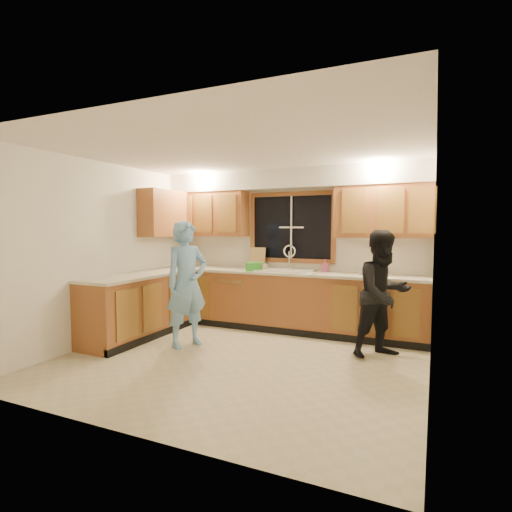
{
  "coord_description": "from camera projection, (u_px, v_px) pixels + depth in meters",
  "views": [
    {
      "loc": [
        2.11,
        -4.2,
        1.59
      ],
      "look_at": [
        -0.07,
        0.65,
        1.22
      ],
      "focal_mm": 28.0,
      "sensor_mm": 36.0,
      "label": 1
    }
  ],
  "objects": [
    {
      "name": "bowl",
      "position": [
        366.0,
        273.0,
        5.72
      ],
      "size": [
        0.25,
        0.25,
        0.05
      ],
      "primitive_type": "imported",
      "rotation": [
        0.0,
        0.0,
        0.27
      ],
      "color": "silver",
      "rests_on": "countertop_back"
    },
    {
      "name": "can_right",
      "position": [
        266.0,
        267.0,
        6.14
      ],
      "size": [
        0.09,
        0.09,
        0.13
      ],
      "primitive_type": "cylinder",
      "rotation": [
        0.0,
        0.0,
        -0.32
      ],
      "color": "beige",
      "rests_on": "countertop_back"
    },
    {
      "name": "floor",
      "position": [
        239.0,
        360.0,
        4.8
      ],
      "size": [
        4.2,
        4.2,
        0.0
      ],
      "primitive_type": "plane",
      "color": "beige",
      "rests_on": "ground"
    },
    {
      "name": "soffit",
      "position": [
        288.0,
        179.0,
        6.21
      ],
      "size": [
        4.2,
        0.35,
        0.3
      ],
      "primitive_type": "cube",
      "color": "silver",
      "rests_on": "wall_back"
    },
    {
      "name": "dishwasher",
      "position": [
        236.0,
        300.0,
        6.57
      ],
      "size": [
        0.6,
        0.56,
        0.82
      ],
      "primitive_type": "cube",
      "color": "white",
      "rests_on": "floor"
    },
    {
      "name": "upper_cabinets_return",
      "position": [
        163.0,
        214.0,
        6.48
      ],
      "size": [
        0.33,
        0.9,
        0.75
      ],
      "primitive_type": "cube",
      "color": "#9D5A2D",
      "rests_on": "wall_left"
    },
    {
      "name": "knife_block",
      "position": [
        188.0,
        261.0,
        6.94
      ],
      "size": [
        0.15,
        0.14,
        0.2
      ],
      "primitive_type": "cube",
      "rotation": [
        0.0,
        0.0,
        0.65
      ],
      "color": "olive",
      "rests_on": "countertop_back"
    },
    {
      "name": "upper_cabinets_left",
      "position": [
        210.0,
        214.0,
        6.84
      ],
      "size": [
        1.35,
        0.33,
        0.75
      ],
      "primitive_type": "cube",
      "color": "#9D5A2D",
      "rests_on": "wall_back"
    },
    {
      "name": "window_frame",
      "position": [
        291.0,
        227.0,
        6.41
      ],
      "size": [
        1.44,
        0.03,
        1.14
      ],
      "color": "black",
      "rests_on": "wall_back"
    },
    {
      "name": "base_cabinets_left",
      "position": [
        140.0,
        307.0,
        5.82
      ],
      "size": [
        0.6,
        1.9,
        0.88
      ],
      "primitive_type": "cube",
      "color": "#9D5A2D",
      "rests_on": "ground"
    },
    {
      "name": "woman",
      "position": [
        384.0,
        294.0,
        4.89
      ],
      "size": [
        0.96,
        0.96,
        1.57
      ],
      "primitive_type": "imported",
      "rotation": [
        0.0,
        0.0,
        0.79
      ],
      "color": "black",
      "rests_on": "floor"
    },
    {
      "name": "upper_cabinets_right",
      "position": [
        383.0,
        211.0,
        5.67
      ],
      "size": [
        1.35,
        0.33,
        0.75
      ],
      "primitive_type": "cube",
      "color": "#9D5A2D",
      "rests_on": "wall_back"
    },
    {
      "name": "can_left",
      "position": [
        263.0,
        267.0,
        6.14
      ],
      "size": [
        0.09,
        0.09,
        0.12
      ],
      "primitive_type": "cylinder",
      "rotation": [
        0.0,
        0.0,
        0.35
      ],
      "color": "beige",
      "rests_on": "countertop_back"
    },
    {
      "name": "man",
      "position": [
        187.0,
        284.0,
        5.35
      ],
      "size": [
        0.62,
        0.73,
        1.68
      ],
      "primitive_type": "imported",
      "rotation": [
        0.0,
        0.0,
        1.14
      ],
      "color": "#75ACDD",
      "rests_on": "floor"
    },
    {
      "name": "stove",
      "position": [
        111.0,
        314.0,
        5.31
      ],
      "size": [
        0.58,
        0.75,
        0.9
      ],
      "primitive_type": "cube",
      "color": "white",
      "rests_on": "floor"
    },
    {
      "name": "ceiling",
      "position": [
        238.0,
        149.0,
        4.63
      ],
      "size": [
        4.2,
        4.2,
        0.0
      ],
      "primitive_type": "plane",
      "rotation": [
        3.14,
        0.0,
        0.0
      ],
      "color": "white"
    },
    {
      "name": "wall_right",
      "position": [
        433.0,
        263.0,
        3.85
      ],
      "size": [
        0.0,
        3.8,
        3.8
      ],
      "primitive_type": "plane",
      "rotation": [
        1.57,
        0.0,
        -1.57
      ],
      "color": "white",
      "rests_on": "ground"
    },
    {
      "name": "countertop_left",
      "position": [
        140.0,
        276.0,
        5.79
      ],
      "size": [
        0.63,
        1.9,
        0.04
      ],
      "primitive_type": "cube",
      "color": "beige",
      "rests_on": "base_cabinets_left"
    },
    {
      "name": "countertop_back",
      "position": [
        285.0,
        273.0,
        6.18
      ],
      "size": [
        4.2,
        0.63,
        0.04
      ],
      "primitive_type": "cube",
      "color": "beige",
      "rests_on": "base_cabinets_back"
    },
    {
      "name": "wall_left",
      "position": [
        105.0,
        252.0,
        5.57
      ],
      "size": [
        0.0,
        3.8,
        3.8
      ],
      "primitive_type": "plane",
      "rotation": [
        1.57,
        0.0,
        1.57
      ],
      "color": "white",
      "rests_on": "ground"
    },
    {
      "name": "base_cabinets_back",
      "position": [
        285.0,
        302.0,
        6.23
      ],
      "size": [
        4.2,
        0.6,
        0.88
      ],
      "primitive_type": "cube",
      "color": "#9D5A2D",
      "rests_on": "ground"
    },
    {
      "name": "cutting_board",
      "position": [
        257.0,
        258.0,
        6.55
      ],
      "size": [
        0.27,
        0.11,
        0.35
      ],
      "primitive_type": "cube",
      "rotation": [
        -0.21,
        0.0,
        0.07
      ],
      "color": "tan",
      "rests_on": "countertop_back"
    },
    {
      "name": "wall_back",
      "position": [
        292.0,
        249.0,
        6.44
      ],
      "size": [
        4.2,
        0.0,
        4.2
      ],
      "primitive_type": "plane",
      "rotation": [
        1.57,
        0.0,
        0.0
      ],
      "color": "white",
      "rests_on": "ground"
    },
    {
      "name": "dish_crate",
      "position": [
        255.0,
        267.0,
        6.27
      ],
      "size": [
        0.35,
        0.35,
        0.13
      ],
      "primitive_type": "cube",
      "rotation": [
        0.0,
        0.0,
        0.42
      ],
      "color": "green",
      "rests_on": "countertop_back"
    },
    {
      "name": "sink",
      "position": [
        285.0,
        275.0,
        6.2
      ],
      "size": [
        0.86,
        0.52,
        0.57
      ],
      "color": "white",
      "rests_on": "countertop_back"
    },
    {
      "name": "soap_bottle",
      "position": [
        325.0,
        266.0,
        6.11
      ],
      "size": [
        0.09,
        0.09,
        0.19
      ],
      "primitive_type": "imported",
      "rotation": [
        0.0,
        0.0,
        0.03
      ],
      "color": "#D8528B",
      "rests_on": "countertop_back"
    }
  ]
}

